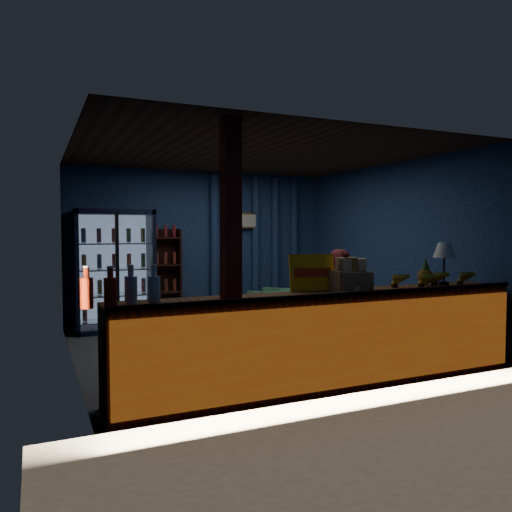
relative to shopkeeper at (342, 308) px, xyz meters
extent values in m
plane|color=#515154|center=(-0.54, 1.36, -0.68)|extent=(4.60, 4.60, 0.00)
plane|color=navy|center=(-0.54, 3.56, 0.62)|extent=(4.60, 0.00, 4.60)
plane|color=navy|center=(-0.54, -0.84, 0.62)|extent=(4.60, 0.00, 4.60)
plane|color=navy|center=(-2.84, 1.36, 0.62)|extent=(0.00, 4.40, 4.40)
plane|color=navy|center=(1.76, 1.36, 0.62)|extent=(0.00, 4.40, 4.40)
plane|color=#472D19|center=(-0.54, 1.36, 1.92)|extent=(4.60, 4.60, 0.00)
plane|color=brown|center=(-0.54, -2.44, -0.68)|extent=(5.60, 5.60, 0.00)
cube|color=brown|center=(-0.54, -0.54, -0.21)|extent=(4.40, 0.55, 0.95)
cube|color=red|center=(-0.54, -0.83, -0.21)|extent=(4.35, 0.02, 0.81)
cube|color=black|center=(-0.54, -0.81, 0.29)|extent=(4.40, 0.04, 0.04)
cube|color=maroon|center=(-1.59, -0.54, 0.62)|extent=(0.16, 0.16, 2.60)
cube|color=black|center=(-2.09, 3.48, 0.27)|extent=(1.20, 0.06, 1.90)
cube|color=black|center=(-2.66, 3.21, 0.27)|extent=(0.06, 0.60, 1.90)
cube|color=black|center=(-1.52, 3.21, 0.27)|extent=(0.06, 0.60, 1.90)
cube|color=black|center=(-2.09, 3.21, 1.18)|extent=(1.20, 0.60, 0.08)
cube|color=black|center=(-2.09, 3.21, -0.64)|extent=(1.20, 0.60, 0.08)
cube|color=#99B2D8|center=(-2.09, 3.43, 0.27)|extent=(1.08, 0.02, 1.74)
cube|color=white|center=(-2.09, 2.93, 0.27)|extent=(1.12, 0.02, 1.78)
cube|color=black|center=(-2.09, 2.91, 0.27)|extent=(0.05, 0.05, 1.80)
cube|color=silver|center=(-2.09, 3.21, -0.51)|extent=(1.08, 0.48, 0.02)
cylinder|color=#AD2C18|center=(-2.54, 3.21, -0.38)|extent=(0.07, 0.07, 0.22)
cylinder|color=#266619|center=(-2.31, 3.21, -0.38)|extent=(0.07, 0.07, 0.22)
cylinder|color=#A06A18|center=(-2.09, 3.21, -0.38)|extent=(0.07, 0.07, 0.22)
cylinder|color=navy|center=(-1.86, 3.21, -0.38)|extent=(0.07, 0.07, 0.22)
cylinder|color=maroon|center=(-1.64, 3.21, -0.38)|extent=(0.07, 0.07, 0.22)
cube|color=silver|center=(-2.09, 3.21, -0.11)|extent=(1.08, 0.48, 0.02)
cylinder|color=#266619|center=(-2.54, 3.21, 0.02)|extent=(0.07, 0.07, 0.22)
cylinder|color=#A06A18|center=(-2.31, 3.21, 0.02)|extent=(0.07, 0.07, 0.22)
cylinder|color=navy|center=(-2.09, 3.21, 0.02)|extent=(0.07, 0.07, 0.22)
cylinder|color=maroon|center=(-1.86, 3.21, 0.02)|extent=(0.07, 0.07, 0.22)
cylinder|color=#AD2C18|center=(-1.64, 3.21, 0.02)|extent=(0.07, 0.07, 0.22)
cube|color=silver|center=(-2.09, 3.21, 0.29)|extent=(1.08, 0.48, 0.02)
cylinder|color=#A06A18|center=(-2.54, 3.21, 0.42)|extent=(0.07, 0.07, 0.22)
cylinder|color=navy|center=(-2.31, 3.21, 0.42)|extent=(0.07, 0.07, 0.22)
cylinder|color=maroon|center=(-2.09, 3.21, 0.42)|extent=(0.07, 0.07, 0.22)
cylinder|color=#AD2C18|center=(-1.86, 3.21, 0.42)|extent=(0.07, 0.07, 0.22)
cylinder|color=#266619|center=(-1.64, 3.21, 0.42)|extent=(0.07, 0.07, 0.22)
cube|color=silver|center=(-2.09, 3.21, 0.69)|extent=(1.08, 0.48, 0.02)
cylinder|color=navy|center=(-2.54, 3.21, 0.82)|extent=(0.07, 0.07, 0.22)
cylinder|color=maroon|center=(-2.31, 3.21, 0.82)|extent=(0.07, 0.07, 0.22)
cylinder|color=#AD2C18|center=(-2.09, 3.21, 0.82)|extent=(0.07, 0.07, 0.22)
cylinder|color=#266619|center=(-1.86, 3.21, 0.82)|extent=(0.07, 0.07, 0.22)
cylinder|color=#A06A18|center=(-1.64, 3.21, 0.82)|extent=(0.07, 0.07, 0.22)
cube|color=black|center=(-1.24, 3.51, 0.12)|extent=(0.50, 0.02, 1.60)
cube|color=black|center=(-1.47, 3.38, 0.12)|extent=(0.03, 0.28, 1.60)
cube|color=black|center=(-1.00, 3.38, 0.12)|extent=(0.03, 0.28, 1.60)
cube|color=black|center=(-1.24, 3.38, -0.58)|extent=(0.46, 0.26, 0.02)
cube|color=black|center=(-1.24, 3.38, -0.13)|extent=(0.46, 0.26, 0.02)
cube|color=black|center=(-1.24, 3.38, 0.32)|extent=(0.46, 0.26, 0.02)
cube|color=black|center=(-1.24, 3.38, 0.77)|extent=(0.46, 0.26, 0.02)
cylinder|color=navy|center=(-0.34, 3.50, 0.62)|extent=(0.14, 0.14, 2.50)
cylinder|color=navy|center=(0.06, 3.50, 0.62)|extent=(0.14, 0.14, 2.50)
cylinder|color=navy|center=(0.46, 3.50, 0.62)|extent=(0.14, 0.14, 2.50)
cylinder|color=navy|center=(0.86, 3.50, 0.62)|extent=(0.14, 0.14, 2.50)
cylinder|color=navy|center=(1.26, 3.50, 0.62)|extent=(0.14, 0.14, 2.50)
cube|color=gold|center=(0.31, 3.46, 1.07)|extent=(0.36, 0.03, 0.28)
cube|color=silver|center=(0.31, 3.44, 1.07)|extent=(0.30, 0.01, 0.22)
imported|color=maroon|center=(0.00, 0.00, 0.00)|extent=(0.56, 0.43, 1.36)
imported|color=#57AF6F|center=(0.44, 2.76, -0.38)|extent=(0.91, 0.91, 0.60)
cube|color=black|center=(-0.34, 2.73, -0.45)|extent=(0.56, 0.44, 0.47)
cylinder|color=black|center=(-0.34, 2.73, -0.16)|extent=(0.09, 0.09, 0.09)
cube|color=yellow|center=(-0.60, -0.32, 0.46)|extent=(0.49, 0.19, 0.38)
cube|color=red|center=(-0.60, -0.34, 0.46)|extent=(0.40, 0.11, 0.10)
cylinder|color=red|center=(-2.85, -0.58, 0.39)|extent=(0.11, 0.11, 0.25)
cylinder|color=red|center=(-2.85, -0.58, 0.56)|extent=(0.05, 0.05, 0.10)
cylinder|color=white|center=(-2.85, -0.58, 0.60)|extent=(0.05, 0.05, 0.02)
cylinder|color=red|center=(-2.67, -0.66, 0.39)|extent=(0.11, 0.11, 0.25)
cylinder|color=red|center=(-2.67, -0.66, 0.56)|extent=(0.05, 0.05, 0.10)
cylinder|color=white|center=(-2.67, -0.66, 0.60)|extent=(0.05, 0.05, 0.02)
cylinder|color=silver|center=(-2.50, -0.58, 0.39)|extent=(0.11, 0.11, 0.25)
cylinder|color=silver|center=(-2.50, -0.58, 0.56)|extent=(0.05, 0.05, 0.10)
cylinder|color=white|center=(-2.50, -0.58, 0.60)|extent=(0.05, 0.05, 0.02)
cylinder|color=silver|center=(-2.32, -0.66, 0.39)|extent=(0.11, 0.11, 0.25)
cylinder|color=silver|center=(-2.32, -0.66, 0.56)|extent=(0.05, 0.05, 0.10)
cylinder|color=white|center=(-2.32, -0.66, 0.60)|extent=(0.05, 0.05, 0.02)
cube|color=#9A724A|center=(-0.27, -0.46, 0.38)|extent=(0.34, 0.28, 0.21)
cube|color=gold|center=(-0.35, -0.46, 0.55)|extent=(0.09, 0.06, 0.14)
cube|color=orange|center=(-0.27, -0.46, 0.55)|extent=(0.09, 0.06, 0.14)
cube|color=gold|center=(-0.19, -0.45, 0.55)|extent=(0.09, 0.06, 0.14)
cube|color=#9A724A|center=(-0.23, -0.55, 0.37)|extent=(0.38, 0.34, 0.21)
cube|color=gold|center=(-0.31, -0.53, 0.54)|extent=(0.10, 0.08, 0.13)
cube|color=orange|center=(-0.23, -0.55, 0.54)|extent=(0.10, 0.08, 0.13)
cube|color=gold|center=(-0.15, -0.57, 0.54)|extent=(0.10, 0.08, 0.13)
cylinder|color=silver|center=(-0.27, -0.53, 0.28)|extent=(0.41, 0.41, 0.02)
cube|color=gold|center=(-0.19, -0.53, 0.31)|extent=(0.09, 0.06, 0.04)
cube|color=orange|center=(-0.22, -0.47, 0.31)|extent=(0.11, 0.11, 0.04)
cube|color=gold|center=(-0.27, -0.45, 0.31)|extent=(0.06, 0.09, 0.04)
cube|color=orange|center=(-0.33, -0.47, 0.31)|extent=(0.11, 0.11, 0.04)
cube|color=gold|center=(-0.35, -0.53, 0.31)|extent=(0.09, 0.06, 0.04)
cube|color=orange|center=(-0.33, -0.59, 0.31)|extent=(0.11, 0.11, 0.04)
cube|color=gold|center=(-0.27, -0.61, 0.31)|extent=(0.06, 0.09, 0.04)
cube|color=orange|center=(-0.22, -0.59, 0.31)|extent=(0.11, 0.11, 0.04)
cylinder|color=black|center=(1.07, -0.46, 0.29)|extent=(0.12, 0.12, 0.04)
cylinder|color=black|center=(1.07, -0.46, 0.46)|extent=(0.02, 0.02, 0.35)
cone|color=white|center=(1.07, -0.46, 0.67)|extent=(0.25, 0.25, 0.17)
sphere|color=#806017|center=(0.86, -0.39, 0.37)|extent=(0.18, 0.18, 0.18)
cone|color=#286021|center=(0.86, -0.39, 0.52)|extent=(0.10, 0.10, 0.14)
camera|label=1|loc=(-3.23, -4.79, 0.90)|focal=35.00mm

